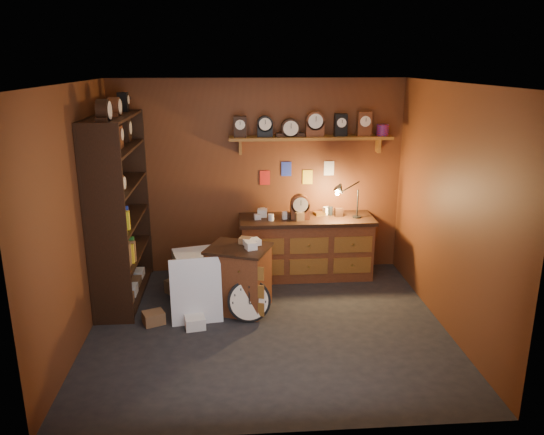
{
  "coord_description": "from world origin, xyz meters",
  "views": [
    {
      "loc": [
        -0.37,
        -5.43,
        2.91
      ],
      "look_at": [
        0.08,
        0.35,
        1.2
      ],
      "focal_mm": 35.0,
      "sensor_mm": 36.0,
      "label": 1
    }
  ],
  "objects_px": {
    "workbench": "(306,244)",
    "low_cabinet": "(239,276)",
    "shelving_unit": "(116,202)",
    "big_round_clock": "(249,301)"
  },
  "relations": [
    {
      "from": "big_round_clock",
      "to": "workbench",
      "type": "bearing_deg",
      "value": 56.97
    },
    {
      "from": "workbench",
      "to": "low_cabinet",
      "type": "bearing_deg",
      "value": -133.8
    },
    {
      "from": "low_cabinet",
      "to": "big_round_clock",
      "type": "xyz_separation_m",
      "value": [
        0.11,
        -0.3,
        -0.19
      ]
    },
    {
      "from": "workbench",
      "to": "low_cabinet",
      "type": "distance_m",
      "value": 1.37
    },
    {
      "from": "shelving_unit",
      "to": "big_round_clock",
      "type": "xyz_separation_m",
      "value": [
        1.59,
        -0.8,
        -1.01
      ]
    },
    {
      "from": "workbench",
      "to": "low_cabinet",
      "type": "height_order",
      "value": "workbench"
    },
    {
      "from": "low_cabinet",
      "to": "big_round_clock",
      "type": "height_order",
      "value": "low_cabinet"
    },
    {
      "from": "shelving_unit",
      "to": "big_round_clock",
      "type": "bearing_deg",
      "value": -26.71
    },
    {
      "from": "shelving_unit",
      "to": "workbench",
      "type": "xyz_separation_m",
      "value": [
        2.43,
        0.49,
        -0.78
      ]
    },
    {
      "from": "shelving_unit",
      "to": "low_cabinet",
      "type": "relative_size",
      "value": 2.9
    }
  ]
}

